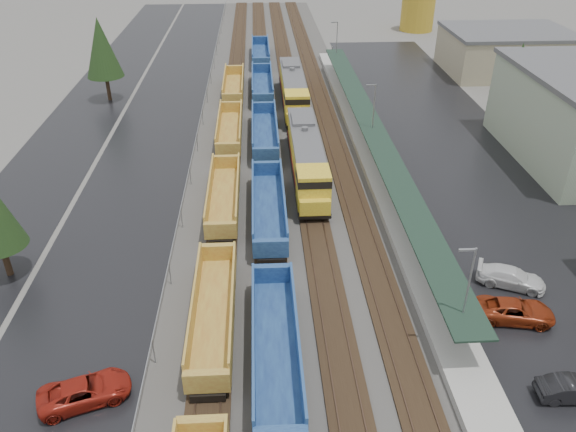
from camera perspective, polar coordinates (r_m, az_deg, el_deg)
The scene contains 18 objects.
ballast_strip at distance 70.69m, azimuth -0.82°, elevation 9.42°, with size 20.00×160.00×0.08m, color #302D2B.
trackbed at distance 70.65m, azimuth -0.82°, elevation 9.51°, with size 14.60×160.00×0.22m.
west_parking_lot at distance 71.72m, azimuth -13.03°, elevation 8.92°, with size 10.00×160.00×0.02m, color black.
west_road at distance 74.10m, azimuth -20.74°, elevation 8.41°, with size 9.00×160.00×0.02m, color black.
east_commuter_lot at distance 65.16m, azimuth 16.62°, elevation 6.13°, with size 16.00×100.00×0.02m, color black.
station_platform at distance 62.36m, azimuth 8.40°, elevation 6.74°, with size 3.00×80.00×8.00m.
chainlink_fence at distance 68.96m, azimuth -8.80°, elevation 9.89°, with size 0.08×160.04×2.02m.
tree_west_far at distance 80.64m, azimuth -18.43°, elevation 15.92°, with size 4.84×4.84×11.00m.
tree_east at distance 73.35m, azimuth 22.29°, elevation 13.29°, with size 4.40×4.40×10.00m.
locomotive_lead at distance 55.87m, azimuth 1.91°, elevation 5.93°, with size 2.94×19.38×4.39m.
locomotive_trail at distance 75.38m, azimuth 0.53°, elevation 12.67°, with size 2.94×19.38×4.39m.
well_string_yellow at distance 44.69m, azimuth -6.95°, elevation -2.95°, with size 2.71×93.77×2.40m.
well_string_blue at distance 49.32m, azimuth -1.99°, elevation 0.85°, with size 2.84×118.06×2.52m.
storage_tank at distance 121.52m, azimuth 13.01°, elevation 19.42°, with size 6.53×6.53×6.53m, color #B38F23.
parked_car_west_c at distance 35.71m, azimuth -19.93°, elevation -16.40°, with size 5.19×2.39×1.44m, color maroon.
parked_car_east_a at distance 37.68m, azimuth 27.00°, elevation -15.43°, with size 4.18×1.46×1.38m, color black.
parked_car_east_b at distance 41.74m, azimuth 22.06°, elevation -8.92°, with size 5.25×2.42×1.46m, color maroon.
parked_car_east_c at distance 44.86m, azimuth 21.72°, elevation -5.83°, with size 4.91×2.00×1.42m, color silver.
Camera 1 is at (-2.65, -5.74, 25.90)m, focal length 35.00 mm.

